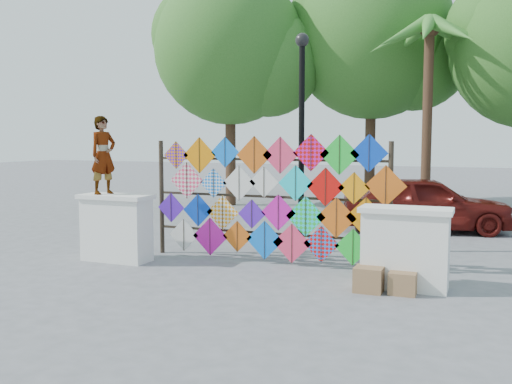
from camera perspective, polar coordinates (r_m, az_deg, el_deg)
ground at (r=10.24m, az=-0.55°, el=-7.86°), size 80.00×80.00×0.00m
parapet_left at (r=11.25m, az=-13.78°, el=-3.44°), size 1.40×0.65×1.28m
parapet_right at (r=9.23m, az=14.69°, el=-5.39°), size 1.40×0.65×1.28m
kite_rack at (r=10.65m, az=1.57°, el=-0.71°), size 4.94×0.24×2.43m
tree_west at (r=20.23m, az=-2.31°, el=14.02°), size 5.85×5.20×8.01m
tree_mid at (r=20.85m, az=11.84°, el=14.74°), size 6.30×5.60×8.61m
palm_tree at (r=17.47m, az=16.93°, el=13.74°), size 3.62×3.62×5.83m
vendor_woman at (r=11.28m, az=-15.03°, el=3.58°), size 0.50×0.63×1.49m
sedan at (r=14.98m, az=16.55°, el=-1.10°), size 4.47×2.75×1.42m
lamppost at (r=11.75m, az=4.58°, el=7.05°), size 0.28×0.28×4.46m
cardboard_box_near at (r=9.01m, az=11.22°, el=-8.57°), size 0.43×0.38×0.38m
cardboard_box_far at (r=8.99m, az=14.48°, el=-8.80°), size 0.40×0.37×0.34m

